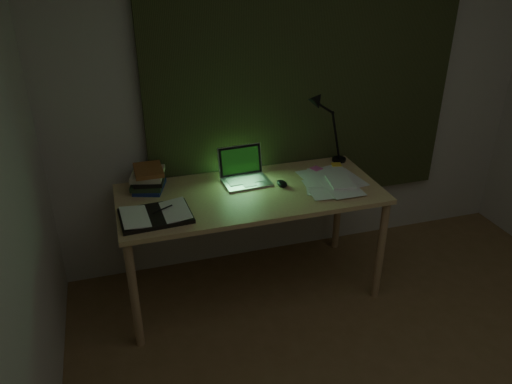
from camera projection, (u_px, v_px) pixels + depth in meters
wall_back at (303, 92)px, 3.45m from camera, size 3.50×0.00×2.50m
curtain at (306, 64)px, 3.33m from camera, size 2.20×0.06×2.00m
desk at (251, 243)px, 3.34m from camera, size 1.67×0.73×0.76m
laptop at (246, 168)px, 3.23m from camera, size 0.32×0.36×0.22m
open_textbook at (156, 215)px, 2.86m from camera, size 0.42×0.31×0.03m
book_stack at (148, 178)px, 3.17m from camera, size 0.22×0.26×0.15m
loose_papers at (332, 183)px, 3.26m from camera, size 0.35×0.37×0.02m
mouse at (282, 184)px, 3.23m from camera, size 0.07×0.10×0.04m
sticky_yellow at (336, 165)px, 3.52m from camera, size 0.08×0.08×0.01m
sticky_pink at (316, 169)px, 3.46m from camera, size 0.09×0.09×0.01m
desk_lamp at (342, 125)px, 3.48m from camera, size 0.37×0.29×0.54m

